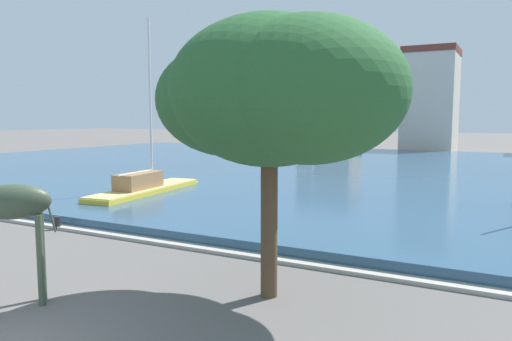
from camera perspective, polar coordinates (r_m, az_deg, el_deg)
The scene contains 10 objects.
harbor_water at distance 38.26m, azimuth 15.38°, elevation -0.18°, with size 84.31×48.11×0.42m, color #2D5170.
quay_edge_coping at distance 15.82m, azimuth -4.59°, elevation -9.36°, with size 84.31×0.50×0.12m, color #ADA89E.
giraffe_statue at distance 12.28m, azimuth -27.31°, elevation -3.72°, with size 2.07×2.14×4.56m.
sailboat_yellow at distance 26.49m, azimuth -12.15°, elevation -2.15°, with size 2.59×9.37×9.45m.
sailboat_grey at distance 47.30m, azimuth 6.89°, elevation 1.36°, with size 4.67×9.23×5.67m.
sailboat_green at distance 56.46m, azimuth 11.15°, elevation 2.10°, with size 4.54×8.63×6.21m.
shade_tree at distance 11.28m, azimuth 2.09°, elevation 9.05°, with size 6.16×4.70×6.67m.
mooring_bollard at distance 20.39m, azimuth -22.31°, elevation -5.73°, with size 0.24×0.24×0.50m, color #232326.
townhouse_tall_gabled at distance 67.05m, azimuth 8.73°, elevation 6.04°, with size 7.45×6.21×8.42m.
townhouse_corner_house at distance 66.52m, azimuth 19.82°, elevation 7.76°, with size 6.39×7.77×13.09m.
Camera 1 is at (8.23, -4.85, 4.29)m, focal length 34.01 mm.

